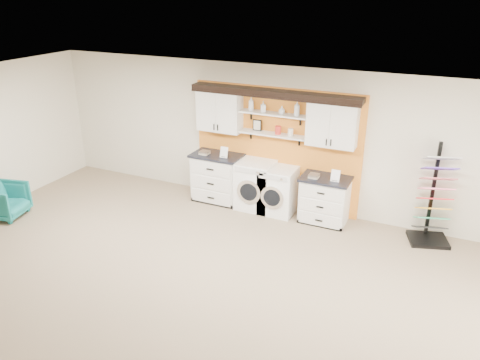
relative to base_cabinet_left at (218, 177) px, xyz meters
The scene contains 22 objects.
floor 3.84m from the base_cabinet_left, 72.76° to the right, with size 10.00×10.00×0.00m, color #86745A.
ceiling 4.45m from the base_cabinet_left, 72.76° to the right, with size 10.00×10.00×0.00m, color white.
wall_back 1.49m from the base_cabinet_left, 17.63° to the left, with size 10.00×10.00×0.00m, color beige.
accent_panel 1.37m from the base_cabinet_left, 16.00° to the left, with size 3.40×0.07×2.40m, color orange.
upper_cabinet_left 1.39m from the base_cabinet_left, 90.00° to the left, with size 0.90×0.35×0.84m.
upper_cabinet_right 2.65m from the base_cabinet_left, ahead, with size 0.90×0.35×0.84m.
shelf_lower 1.54m from the base_cabinet_left, ahead, with size 1.32×0.28×0.03m, color white.
shelf_upper 1.83m from the base_cabinet_left, ahead, with size 1.32×0.28×0.03m, color white.
crown_molding 2.16m from the base_cabinet_left, ahead, with size 3.30×0.41×0.13m.
picture_frame 1.41m from the base_cabinet_left, 14.85° to the left, with size 0.18×0.02×0.22m.
canister_red 1.67m from the base_cabinet_left, ahead, with size 0.11×0.11×0.16m, color red.
canister_cream 1.86m from the base_cabinet_left, ahead, with size 0.10×0.10×0.14m, color silver.
base_cabinet_left is the anchor object (origin of this frame).
base_cabinet_right 2.26m from the base_cabinet_left, ahead, with size 0.91×0.66×0.89m.
washer 0.85m from the base_cabinet_left, ahead, with size 0.70×0.71×0.98m.
dryer 1.34m from the base_cabinet_left, ahead, with size 0.66×0.71×0.92m.
sample_rack 4.13m from the base_cabinet_left, ahead, with size 0.78×0.71×1.78m.
armchair 4.14m from the base_cabinet_left, 144.54° to the right, with size 0.70×0.72×0.66m, color #147575.
soap_bottle_a 1.72m from the base_cabinet_left, 13.36° to the left, with size 0.10×0.10×0.27m, color silver.
soap_bottle_b 1.81m from the base_cabinet_left, ahead, with size 0.09×0.09×0.20m, color silver.
soap_bottle_c 2.00m from the base_cabinet_left, ahead, with size 0.12×0.12×0.15m, color silver.
soap_bottle_d 2.24m from the base_cabinet_left, ahead, with size 0.11×0.11×0.28m, color silver.
Camera 1 is at (3.03, -4.23, 4.18)m, focal length 35.00 mm.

